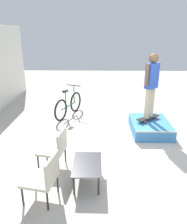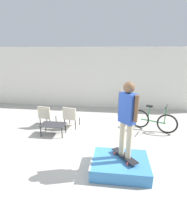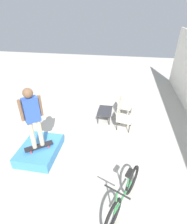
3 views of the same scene
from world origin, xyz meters
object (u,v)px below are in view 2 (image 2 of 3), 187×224
at_px(person_skater, 127,114).
at_px(coffee_table, 53,126).
at_px(skateboard_on_ramp, 124,156).
at_px(patio_chair_right, 71,116).
at_px(patio_chair_left, 46,115).
at_px(skate_ramp_box, 120,165).
at_px(bicycle, 153,121).

relative_size(person_skater, coffee_table, 2.11).
bearing_deg(skateboard_on_ramp, person_skater, 142.61).
relative_size(skateboard_on_ramp, patio_chair_right, 0.90).
bearing_deg(person_skater, patio_chair_left, -171.94).
distance_m(coffee_table, patio_chair_left, 0.86).
height_order(skate_ramp_box, skateboard_on_ramp, skateboard_on_ramp).
relative_size(person_skater, bicycle, 1.13).
xyz_separation_m(person_skater, coffee_table, (-2.39, 1.65, -1.13)).
distance_m(patio_chair_left, bicycle, 4.03).
bearing_deg(bicycle, skateboard_on_ramp, -91.71).
bearing_deg(patio_chair_right, coffee_table, 64.93).
xyz_separation_m(patio_chair_left, bicycle, (4.03, 0.13, -0.09)).
relative_size(skate_ramp_box, bicycle, 0.88).
distance_m(skate_ramp_box, patio_chair_left, 3.68).
distance_m(person_skater, bicycle, 2.92).
height_order(coffee_table, patio_chair_right, patio_chair_right).
bearing_deg(patio_chair_right, patio_chair_left, 9.40).
height_order(coffee_table, patio_chair_left, patio_chair_left).
relative_size(skateboard_on_ramp, bicycle, 0.48).
relative_size(patio_chair_right, bicycle, 0.53).
xyz_separation_m(patio_chair_left, patio_chair_right, (0.98, -0.00, 0.00)).
height_order(skate_ramp_box, person_skater, person_skater).
bearing_deg(skateboard_on_ramp, patio_chair_left, -166.28).
relative_size(patio_chair_left, bicycle, 0.53).
height_order(person_skater, bicycle, person_skater).
bearing_deg(skate_ramp_box, patio_chair_right, 127.25).
xyz_separation_m(person_skater, patio_chair_right, (-1.92, 2.33, -1.01)).
xyz_separation_m(skate_ramp_box, patio_chair_right, (-1.81, 2.38, 0.31)).
relative_size(skate_ramp_box, person_skater, 0.78).
bearing_deg(coffee_table, skateboard_on_ramp, -34.57).
distance_m(skateboard_on_ramp, patio_chair_left, 3.72).
xyz_separation_m(person_skater, patio_chair_left, (-2.89, 2.33, -1.01)).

